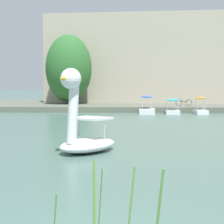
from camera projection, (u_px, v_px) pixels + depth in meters
shore_bank_far at (131, 105)px, 43.74m from camera, size 148.77×19.69×0.52m
swan_boat at (84, 131)px, 13.32m from camera, size 2.63×3.01×3.00m
pedal_boat_blue at (147, 109)px, 32.90m from camera, size 1.39×2.31×1.61m
pedal_boat_cyan at (173, 109)px, 32.69m from camera, size 1.26×1.92×1.34m
pedal_boat_orange at (200, 109)px, 32.51m from camera, size 1.13×1.89×1.49m
tree_willow_overhanging at (69, 68)px, 40.54m from camera, size 5.94×6.31×7.54m
bicycle_parked at (184, 103)px, 36.35m from camera, size 1.62×0.37×0.66m
parked_van at (84, 94)px, 44.50m from camera, size 4.43×2.09×1.86m
apartment_block at (140, 60)px, 46.34m from camera, size 22.69×9.53×10.38m
reed_clump_foreground at (41, 216)px, 4.82m from camera, size 3.01×0.78×1.51m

